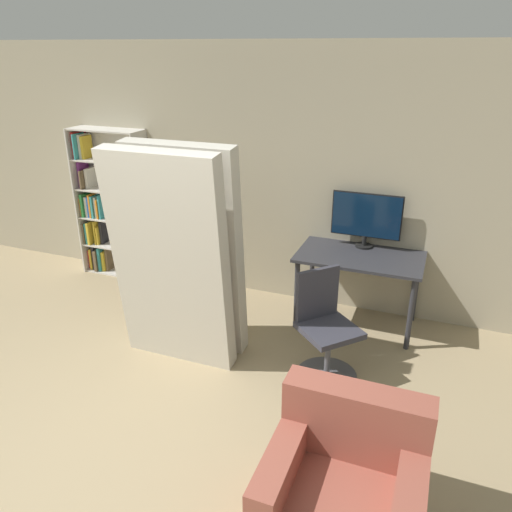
{
  "coord_description": "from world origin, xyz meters",
  "views": [
    {
      "loc": [
        1.96,
        -1.83,
        2.63
      ],
      "look_at": [
        0.61,
        1.68,
        1.05
      ],
      "focal_mm": 35.0,
      "sensor_mm": 36.0,
      "label": 1
    }
  ],
  "objects_px": {
    "monitor": "(366,217)",
    "armchair": "(344,492)",
    "office_chair": "(325,335)",
    "bookshelf": "(108,207)",
    "mattress_far": "(187,251)",
    "mattress_near": "(171,263)"
  },
  "relations": [
    {
      "from": "bookshelf",
      "to": "mattress_near",
      "type": "bearing_deg",
      "value": -40.13
    },
    {
      "from": "monitor",
      "to": "armchair",
      "type": "distance_m",
      "value": 2.8
    },
    {
      "from": "office_chair",
      "to": "mattress_near",
      "type": "xyz_separation_m",
      "value": [
        -1.28,
        -0.28,
        0.58
      ]
    },
    {
      "from": "mattress_far",
      "to": "monitor",
      "type": "bearing_deg",
      "value": 41.03
    },
    {
      "from": "office_chair",
      "to": "bookshelf",
      "type": "relative_size",
      "value": 0.53
    },
    {
      "from": "monitor",
      "to": "mattress_far",
      "type": "distance_m",
      "value": 1.81
    },
    {
      "from": "monitor",
      "to": "bookshelf",
      "type": "height_order",
      "value": "bookshelf"
    },
    {
      "from": "monitor",
      "to": "bookshelf",
      "type": "distance_m",
      "value": 3.1
    },
    {
      "from": "mattress_near",
      "to": "office_chair",
      "type": "bearing_deg",
      "value": 12.37
    },
    {
      "from": "mattress_far",
      "to": "mattress_near",
      "type": "bearing_deg",
      "value": -90.0
    },
    {
      "from": "office_chair",
      "to": "monitor",
      "type": "bearing_deg",
      "value": 86.0
    },
    {
      "from": "armchair",
      "to": "bookshelf",
      "type": "bearing_deg",
      "value": 142.79
    },
    {
      "from": "armchair",
      "to": "mattress_far",
      "type": "bearing_deg",
      "value": 139.87
    },
    {
      "from": "office_chair",
      "to": "mattress_far",
      "type": "height_order",
      "value": "mattress_far"
    },
    {
      "from": "bookshelf",
      "to": "mattress_near",
      "type": "height_order",
      "value": "mattress_near"
    },
    {
      "from": "monitor",
      "to": "armchair",
      "type": "xyz_separation_m",
      "value": [
        0.39,
        -2.67,
        -0.75
      ]
    },
    {
      "from": "monitor",
      "to": "armchair",
      "type": "bearing_deg",
      "value": -81.63
    },
    {
      "from": "monitor",
      "to": "mattress_far",
      "type": "bearing_deg",
      "value": -138.97
    },
    {
      "from": "office_chair",
      "to": "armchair",
      "type": "relative_size",
      "value": 1.11
    },
    {
      "from": "office_chair",
      "to": "mattress_near",
      "type": "bearing_deg",
      "value": -167.63
    },
    {
      "from": "armchair",
      "to": "mattress_near",
      "type": "bearing_deg",
      "value": 145.9
    },
    {
      "from": "bookshelf",
      "to": "armchair",
      "type": "relative_size",
      "value": 2.09
    }
  ]
}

